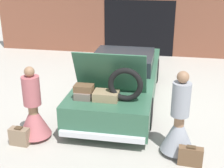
% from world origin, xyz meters
% --- Properties ---
extents(ground_plane, '(40.00, 40.00, 0.00)m').
position_xyz_m(ground_plane, '(0.00, 0.00, 0.00)').
color(ground_plane, '#ADA89E').
extents(garage_wall_back, '(12.00, 0.14, 2.80)m').
position_xyz_m(garage_wall_back, '(0.00, 4.59, 1.39)').
color(garage_wall_back, brown).
rests_on(garage_wall_back, ground_plane).
extents(car, '(1.90, 5.17, 1.80)m').
position_xyz_m(car, '(0.00, -0.01, 0.58)').
color(car, '#336047').
rests_on(car, ground_plane).
extents(person_left, '(0.70, 0.70, 1.62)m').
position_xyz_m(person_left, '(-1.51, -2.39, 0.57)').
color(person_left, '#997051').
rests_on(person_left, ground_plane).
extents(person_right, '(0.67, 0.67, 1.73)m').
position_xyz_m(person_right, '(1.51, -2.45, 0.61)').
color(person_right, '#997051').
rests_on(person_right, ground_plane).
extents(suitcase_beside_left_person, '(0.42, 0.23, 0.40)m').
position_xyz_m(suitcase_beside_left_person, '(-1.71, -2.73, 0.19)').
color(suitcase_beside_left_person, '#8C7259').
rests_on(suitcase_beside_left_person, ground_plane).
extents(suitcase_beside_right_person, '(0.46, 0.18, 0.40)m').
position_xyz_m(suitcase_beside_right_person, '(1.75, -2.81, 0.19)').
color(suitcase_beside_right_person, brown).
rests_on(suitcase_beside_right_person, ground_plane).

